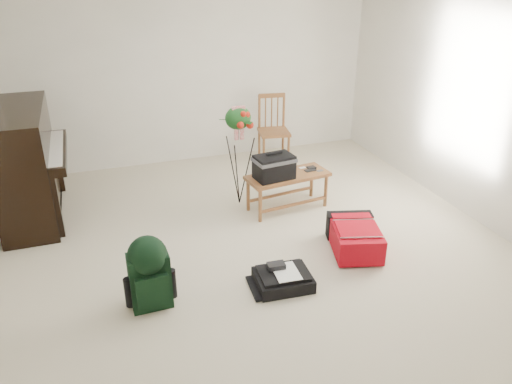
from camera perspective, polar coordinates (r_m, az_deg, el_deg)
name	(u,v)px	position (r m, az deg, el deg)	size (l,w,h in m)	color
floor	(263,252)	(5.06, 0.79, -6.85)	(5.00, 5.50, 0.01)	#B9AB95
wall_back	(196,72)	(7.07, -6.90, 13.42)	(5.00, 0.04, 2.50)	white
wall_right	(488,109)	(5.82, 24.99, 8.64)	(0.04, 5.50, 2.50)	white
piano	(27,166)	(6.04, -24.67, 2.67)	(0.71, 1.50, 1.25)	black
bench	(278,169)	(5.63, 2.49, 2.64)	(1.00, 0.51, 0.74)	brown
dining_chair	(273,130)	(7.12, 1.96, 7.10)	(0.47, 0.47, 0.95)	brown
red_suitcase	(352,235)	(5.14, 10.96, -4.85)	(0.61, 0.77, 0.28)	red
black_duffel	(283,279)	(4.55, 3.10, -9.84)	(0.52, 0.43, 0.21)	black
green_backpack	(149,270)	(4.24, -12.15, -8.66)	(0.34, 0.32, 0.66)	black
flower_stand	(239,156)	(5.79, -1.99, 4.11)	(0.39, 0.39, 1.23)	black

